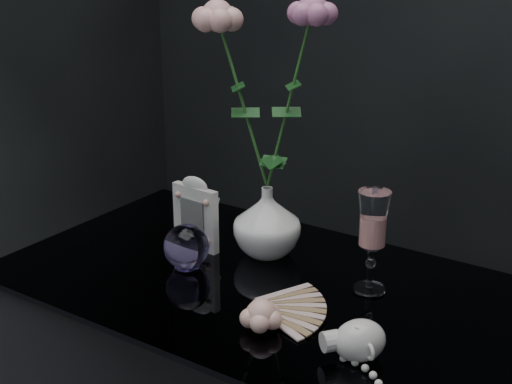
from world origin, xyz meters
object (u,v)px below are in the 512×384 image
Objects in this scene: picture_frame at (196,212)px; paperweight at (186,247)px; vase at (267,221)px; pearl_jar at (360,339)px; loose_rose at (261,315)px; wine_glass at (372,242)px.

picture_frame is 1.75× the size of paperweight.
vase is 0.17m from paperweight.
picture_frame is 0.51m from pearl_jar.
loose_rose is 0.17m from pearl_jar.
vase is at bearing 55.88° from paperweight.
pearl_jar is (0.42, -0.10, -0.01)m from paperweight.
loose_rose is at bearing -24.30° from paperweight.
picture_frame is at bearing 138.99° from loose_rose.
vase reaches higher than pearl_jar.
picture_frame is (-0.14, -0.06, 0.01)m from vase.
loose_rose is at bearing -111.65° from wine_glass.
picture_frame is at bearing -176.11° from wine_glass.
paperweight is (-0.34, -0.11, -0.05)m from wine_glass.
pearl_jar is at bearing -17.21° from picture_frame.
picture_frame reaches higher than paperweight.
paperweight is at bearing -155.77° from pearl_jar.
vase is 0.30m from loose_rose.
wine_glass reaches higher than pearl_jar.
wine_glass reaches higher than loose_rose.
wine_glass is 1.24× the size of loose_rose.
wine_glass reaches higher than paperweight.
paperweight is at bearing -124.12° from vase.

